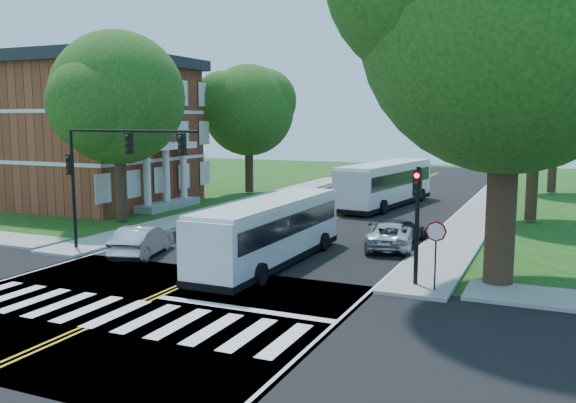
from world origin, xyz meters
The scene contains 24 objects.
ground centered at (0.00, 0.00, 0.00)m, with size 140.00×140.00×0.00m, color #144110.
road centered at (0.00, 18.00, 0.01)m, with size 14.00×96.00×0.01m, color black.
cross_road centered at (0.00, 0.00, 0.01)m, with size 60.00×12.00×0.01m, color black.
center_line centered at (0.00, 22.00, 0.01)m, with size 0.36×70.00×0.01m, color gold.
edge_line_w centered at (-6.80, 22.00, 0.01)m, with size 0.12×70.00×0.01m, color silver.
edge_line_e centered at (6.80, 22.00, 0.01)m, with size 0.12×70.00×0.01m, color silver.
crosswalk centered at (0.00, -0.50, 0.02)m, with size 12.60×3.00×0.01m, color silver.
stop_bar centered at (3.50, 1.60, 0.02)m, with size 6.60×0.40×0.01m, color silver.
sidewalk_nw centered at (-8.30, 25.00, 0.07)m, with size 2.60×40.00×0.15m, color gray.
sidewalk_ne centered at (8.30, 25.00, 0.07)m, with size 2.60×40.00×0.15m, color gray.
tree_ne_big centered at (11.00, 8.00, 9.62)m, with size 10.80×10.80×14.91m.
tree_west_near centered at (-11.50, 14.00, 7.53)m, with size 8.00×8.00×11.40m.
tree_west_far centered at (-11.00, 30.00, 7.00)m, with size 7.60×7.60×10.67m.
tree_east_mid centered at (11.50, 24.00, 7.86)m, with size 8.40×8.40×11.93m.
tree_east_far centered at (12.50, 40.00, 6.86)m, with size 7.20×7.20×10.34m.
brick_building centered at (-21.95, 20.00, 5.42)m, with size 20.00×13.00×10.80m.
signal_nw centered at (-5.86, 6.43, 4.38)m, with size 7.15×0.46×5.66m.
signal_ne centered at (8.20, 6.44, 2.96)m, with size 0.30×0.46×4.40m.
stop_sign centered at (9.00, 5.98, 2.03)m, with size 0.76×0.08×2.53m.
bus_lead centered at (1.59, 7.73, 1.48)m, with size 2.68×10.82×2.79m.
bus_follow centered at (1.59, 27.19, 1.67)m, with size 4.18×12.40×3.15m.
hatchback centered at (-4.47, 6.74, 0.73)m, with size 1.52×4.36×1.44m, color silver.
suv centered at (5.55, 12.99, 0.65)m, with size 2.13×4.63×1.29m, color silver.
dark_sedan centered at (5.61, 15.01, 0.57)m, with size 1.58×3.88×1.13m, color black.
Camera 1 is at (12.80, -15.71, 6.27)m, focal length 38.00 mm.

